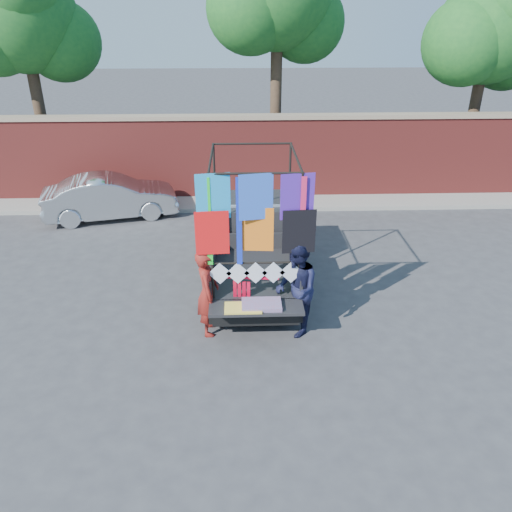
{
  "coord_description": "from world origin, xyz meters",
  "views": [
    {
      "loc": [
        -0.22,
        -8.23,
        5.5
      ],
      "look_at": [
        0.07,
        -0.16,
        1.46
      ],
      "focal_mm": 35.0,
      "sensor_mm": 36.0,
      "label": 1
    }
  ],
  "objects_px": {
    "pickup_truck": "(252,241)",
    "man": "(296,289)",
    "sedan": "(111,197)",
    "woman": "(208,292)"
  },
  "relations": [
    {
      "from": "woman",
      "to": "pickup_truck",
      "type": "bearing_deg",
      "value": -23.36
    },
    {
      "from": "woman",
      "to": "sedan",
      "type": "bearing_deg",
      "value": 24.75
    },
    {
      "from": "pickup_truck",
      "to": "man",
      "type": "distance_m",
      "value": 2.53
    },
    {
      "from": "pickup_truck",
      "to": "woman",
      "type": "bearing_deg",
      "value": -110.27
    },
    {
      "from": "woman",
      "to": "man",
      "type": "distance_m",
      "value": 1.61
    },
    {
      "from": "sedan",
      "to": "woman",
      "type": "relative_size",
      "value": 2.21
    },
    {
      "from": "sedan",
      "to": "man",
      "type": "height_order",
      "value": "man"
    },
    {
      "from": "pickup_truck",
      "to": "man",
      "type": "relative_size",
      "value": 2.69
    },
    {
      "from": "man",
      "to": "woman",
      "type": "bearing_deg",
      "value": -99.24
    },
    {
      "from": "pickup_truck",
      "to": "woman",
      "type": "distance_m",
      "value": 2.52
    }
  ]
}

